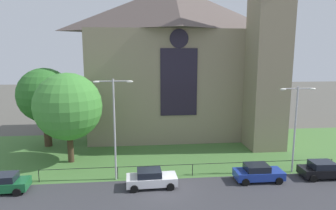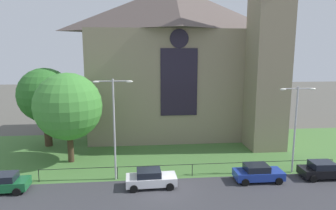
% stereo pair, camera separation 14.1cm
% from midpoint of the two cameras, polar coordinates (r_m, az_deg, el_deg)
% --- Properties ---
extents(ground, '(160.00, 160.00, 0.00)m').
position_cam_midpoint_polar(ground, '(34.55, -2.10, -8.78)').
color(ground, '#56544C').
extents(road_asphalt, '(120.00, 8.00, 0.01)m').
position_cam_midpoint_polar(road_asphalt, '(23.52, -0.23, -18.11)').
color(road_asphalt, '#38383D').
rests_on(road_asphalt, ground).
extents(grass_verge, '(120.00, 20.00, 0.01)m').
position_cam_midpoint_polar(grass_verge, '(32.66, -1.88, -9.89)').
color(grass_verge, '#477538').
rests_on(grass_verge, ground).
extents(church_building, '(23.20, 16.20, 26.00)m').
position_cam_midpoint_polar(church_building, '(40.48, 2.32, 8.76)').
color(church_building, gray).
rests_on(church_building, ground).
extents(iron_railing, '(27.18, 0.07, 1.13)m').
position_cam_midpoint_polar(iron_railing, '(27.53, 4.87, -11.64)').
color(iron_railing, black).
rests_on(iron_railing, ground).
extents(tree_left_near, '(6.79, 6.79, 9.22)m').
position_cam_midpoint_polar(tree_left_near, '(31.25, -18.63, -0.29)').
color(tree_left_near, '#423021').
rests_on(tree_left_near, ground).
extents(tree_left_far, '(6.39, 6.39, 9.45)m').
position_cam_midpoint_polar(tree_left_far, '(37.75, -22.54, 1.74)').
color(tree_left_far, '#423021').
rests_on(tree_left_far, ground).
extents(streetlamp_near, '(3.37, 0.26, 8.98)m').
position_cam_midpoint_polar(streetlamp_near, '(25.75, -10.26, -2.39)').
color(streetlamp_near, '#B2B2B7').
rests_on(streetlamp_near, ground).
extents(streetlamp_far, '(3.37, 0.26, 8.16)m').
position_cam_midpoint_polar(streetlamp_far, '(29.44, 23.61, -2.42)').
color(streetlamp_far, '#B2B2B7').
rests_on(streetlamp_far, ground).
extents(parked_car_green, '(4.28, 2.18, 1.51)m').
position_cam_midpoint_polar(parked_car_green, '(27.98, -29.39, -13.05)').
color(parked_car_green, '#196033').
rests_on(parked_car_green, ground).
extents(parked_car_white, '(4.25, 2.12, 1.51)m').
position_cam_midpoint_polar(parked_car_white, '(25.46, -3.21, -14.00)').
color(parked_car_white, silver).
rests_on(parked_car_white, ground).
extents(parked_car_blue, '(4.23, 2.07, 1.51)m').
position_cam_midpoint_polar(parked_car_blue, '(27.65, 17.15, -12.45)').
color(parked_car_blue, '#1E3899').
rests_on(parked_car_blue, ground).
extents(parked_car_black, '(4.26, 2.15, 1.51)m').
position_cam_midpoint_polar(parked_car_black, '(30.52, 27.99, -11.05)').
color(parked_car_black, black).
rests_on(parked_car_black, ground).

